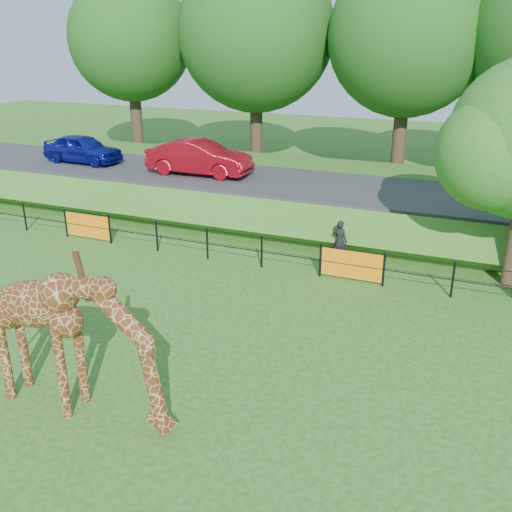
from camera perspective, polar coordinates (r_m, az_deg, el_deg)
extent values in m
plane|color=#255816|center=(12.72, -13.50, -13.88)|extent=(90.00, 90.00, 0.00)
cube|color=#255816|center=(25.45, 6.95, 6.21)|extent=(40.00, 9.00, 1.30)
cube|color=#303032|center=(23.87, 6.03, 7.00)|extent=(40.00, 5.00, 0.12)
imported|color=#13189C|center=(29.01, -16.95, 10.24)|extent=(4.02, 1.78, 1.35)
imported|color=#A10B18|center=(25.42, -5.69, 9.79)|extent=(4.65, 1.71, 1.52)
imported|color=black|center=(19.38, 8.38, 1.51)|extent=(0.60, 0.48, 1.44)
sphere|color=#195216|center=(17.39, 22.67, 9.46)|extent=(3.22, 3.22, 3.22)
cylinder|color=#322316|center=(36.82, -11.88, 13.51)|extent=(0.70, 0.70, 5.00)
sphere|color=#164E15|center=(36.52, -12.44, 20.48)|extent=(7.20, 7.20, 7.20)
cylinder|color=#322316|center=(33.04, 0.03, 13.10)|extent=(0.70, 0.70, 5.00)
sphere|color=#164E15|center=(32.70, 0.03, 21.48)|extent=(8.40, 8.40, 8.40)
cylinder|color=#322316|center=(30.90, 14.17, 11.91)|extent=(0.70, 0.70, 5.00)
sphere|color=#164E15|center=(30.54, 15.00, 20.51)|extent=(7.80, 7.80, 7.80)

